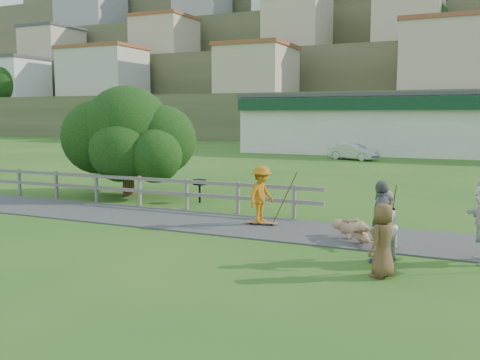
{
  "coord_description": "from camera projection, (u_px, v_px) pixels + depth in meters",
  "views": [
    {
      "loc": [
        7.44,
        -12.95,
        3.35
      ],
      "look_at": [
        0.66,
        2.0,
        1.33
      ],
      "focal_mm": 40.0,
      "sensor_mm": 36.0,
      "label": 1
    }
  ],
  "objects": [
    {
      "name": "ground",
      "position": [
        190.0,
        233.0,
        15.16
      ],
      "size": [
        260.0,
        260.0,
        0.0
      ],
      "primitive_type": "plane",
      "color": "#265719",
      "rests_on": "ground"
    },
    {
      "name": "path",
      "position": [
        214.0,
        223.0,
        16.52
      ],
      "size": [
        34.0,
        3.0,
        0.04
      ],
      "primitive_type": "cube",
      "color": "#343436",
      "rests_on": "ground"
    },
    {
      "name": "fence",
      "position": [
        126.0,
        185.0,
        19.95
      ],
      "size": [
        15.05,
        0.1,
        1.1
      ],
      "color": "#635E58",
      "rests_on": "ground"
    },
    {
      "name": "strip_mall",
      "position": [
        438.0,
        124.0,
        44.8
      ],
      "size": [
        32.5,
        10.75,
        5.1
      ],
      "color": "beige",
      "rests_on": "ground"
    },
    {
      "name": "hillside",
      "position": [
        442.0,
        53.0,
        95.95
      ],
      "size": [
        220.0,
        67.0,
        47.5
      ],
      "color": "#454E2E",
      "rests_on": "ground"
    },
    {
      "name": "skater_rider",
      "position": [
        261.0,
        198.0,
        16.07
      ],
      "size": [
        0.85,
        1.22,
        1.72
      ],
      "primitive_type": "imported",
      "rotation": [
        0.0,
        0.0,
        1.36
      ],
      "color": "#BE6F11",
      "rests_on": "ground"
    },
    {
      "name": "skater_fallen",
      "position": [
        355.0,
        230.0,
        13.99
      ],
      "size": [
        1.59,
        1.6,
        0.66
      ],
      "primitive_type": "imported",
      "rotation": [
        0.0,
        0.0,
        0.79
      ],
      "color": "tan",
      "rests_on": "ground"
    },
    {
      "name": "spectator_a",
      "position": [
        384.0,
        226.0,
        12.16
      ],
      "size": [
        0.79,
        0.92,
        1.65
      ],
      "primitive_type": "imported",
      "rotation": [
        0.0,
        0.0,
        4.49
      ],
      "color": "beige",
      "rests_on": "ground"
    },
    {
      "name": "spectator_b",
      "position": [
        381.0,
        222.0,
        12.09
      ],
      "size": [
        0.56,
        1.14,
        1.88
      ],
      "primitive_type": "imported",
      "rotation": [
        0.0,
        0.0,
        4.62
      ],
      "color": "slate",
      "rests_on": "ground"
    },
    {
      "name": "spectator_c",
      "position": [
        383.0,
        240.0,
        11.0
      ],
      "size": [
        0.71,
        0.87,
        1.54
      ],
      "primitive_type": "imported",
      "rotation": [
        0.0,
        0.0,
        4.38
      ],
      "color": "brown",
      "rests_on": "ground"
    },
    {
      "name": "car_silver",
      "position": [
        353.0,
        152.0,
        39.58
      ],
      "size": [
        3.93,
        2.4,
        1.22
      ],
      "primitive_type": "imported",
      "rotation": [
        0.0,
        0.0,
        1.25
      ],
      "color": "#B7BCC0",
      "rests_on": "ground"
    },
    {
      "name": "tree",
      "position": [
        128.0,
        152.0,
        22.16
      ],
      "size": [
        5.88,
        5.88,
        3.57
      ],
      "primitive_type": null,
      "color": "black",
      "rests_on": "ground"
    },
    {
      "name": "bbq",
      "position": [
        200.0,
        191.0,
        20.37
      ],
      "size": [
        0.49,
        0.43,
        0.9
      ],
      "primitive_type": null,
      "rotation": [
        0.0,
        0.0,
        -0.32
      ],
      "color": "black",
      "rests_on": "ground"
    },
    {
      "name": "longboard_rider",
      "position": [
        261.0,
        224.0,
        16.16
      ],
      "size": [
        0.98,
        0.36,
        0.11
      ],
      "primitive_type": null,
      "rotation": [
        0.0,
        0.0,
        0.13
      ],
      "color": "#9C5F33",
      "rests_on": "ground"
    },
    {
      "name": "longboard_fallen",
      "position": [
        385.0,
        245.0,
        13.61
      ],
      "size": [
        0.75,
        0.85,
        0.1
      ],
      "primitive_type": null,
      "rotation": [
        0.0,
        0.0,
        -0.89
      ],
      "color": "#9C5F33",
      "rests_on": "ground"
    },
    {
      "name": "helmet",
      "position": [
        380.0,
        236.0,
        14.09
      ],
      "size": [
        0.3,
        0.3,
        0.3
      ],
      "primitive_type": "sphere",
      "color": "#A11D0E",
      "rests_on": "ground"
    },
    {
      "name": "pole_rider",
      "position": [
        285.0,
        196.0,
        16.18
      ],
      "size": [
        0.03,
        0.03,
        1.82
      ],
      "primitive_type": "cylinder",
      "color": "#503520",
      "rests_on": "ground"
    },
    {
      "name": "pole_spec_left",
      "position": [
        391.0,
        221.0,
        12.58
      ],
      "size": [
        0.03,
        0.03,
        1.73
      ],
      "primitive_type": "cylinder",
      "color": "#503520",
      "rests_on": "ground"
    }
  ]
}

